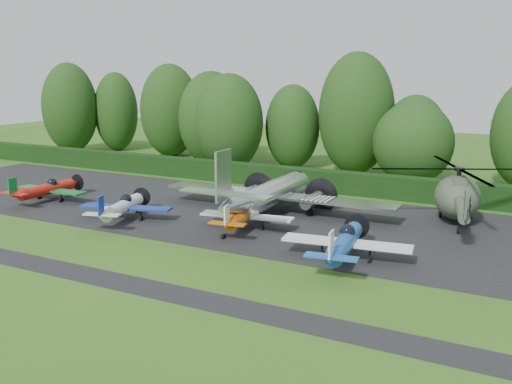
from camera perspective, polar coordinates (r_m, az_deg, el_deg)
The scene contains 20 objects.
ground at distance 37.10m, azimuth -9.60°, elevation -5.44°, with size 160.00×160.00×0.00m, color #265417.
apron at distance 45.13m, azimuth -1.91°, elevation -2.11°, with size 70.00×18.00×0.01m, color black.
taxiway_verge at distance 32.81m, azimuth -16.00°, elevation -8.10°, with size 70.00×2.00×0.00m, color black.
hedgerow at distance 54.71m, azimuth 3.80°, elevation 0.39°, with size 90.00×1.60×2.00m, color black.
transport_plane at distance 43.87m, azimuth 1.39°, elevation -0.20°, with size 19.37×14.85×6.21m.
light_plane_red at distance 51.89m, azimuth -20.16°, elevation 0.29°, with size 7.01×7.37×2.69m.
light_plane_white at distance 43.56m, azimuth -13.15°, elevation -1.43°, with size 7.03×7.39×2.70m.
light_plane_orange at distance 40.07m, azimuth -1.15°, elevation -2.35°, with size 6.73×7.08×2.59m.
light_plane_blue at distance 33.79m, azimuth 8.89°, elevation -4.98°, with size 7.68×8.07×2.95m.
helicopter at distance 44.45m, azimuth 19.51°, elevation -0.11°, with size 12.76×14.94×4.11m.
tree_0 at distance 65.15m, azimuth 3.67°, elevation 6.51°, with size 6.16×6.16×9.57m.
tree_1 at distance 73.80m, azimuth -3.83°, elevation 7.46°, with size 6.44×6.44×10.33m.
tree_2 at distance 75.46m, azimuth -8.59°, elevation 8.07°, with size 7.72×7.72×11.95m.
tree_6 at distance 82.48m, azimuth -13.81°, elevation 7.80°, with size 5.98×5.98×10.86m.
tree_8 at distance 82.42m, azimuth -18.13°, elevation 8.00°, with size 7.37×7.37×12.12m.
tree_9 at distance 60.28m, azimuth 15.56°, elevation 5.24°, with size 6.45×6.45×8.70m.
tree_10 at distance 63.63m, azimuth -2.67°, elevation 6.95°, with size 7.52×7.52×10.80m.
tree_11 at distance 62.45m, azimuth 9.99°, elevation 7.72°, with size 8.09×8.09×13.05m.
tree_12 at distance 67.37m, azimuth -4.46°, elevation 7.31°, with size 7.76×7.76×11.03m.
tree_13 at distance 58.44m, azimuth 15.44°, elevation 4.76°, with size 7.90×7.90×8.13m.
Camera 1 is at (21.70, -27.99, 11.05)m, focal length 40.00 mm.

